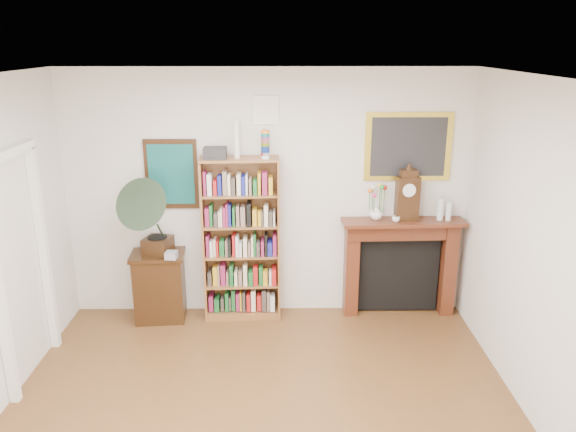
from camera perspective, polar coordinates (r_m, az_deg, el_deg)
The scene contains 15 objects.
room at distance 3.94m, azimuth -3.10°, elevation -7.54°, with size 4.51×5.01×2.81m.
door_casing at distance 5.63m, azimuth -25.61°, elevation -3.02°, with size 0.08×1.02×2.17m.
teal_poster at distance 6.33m, azimuth -11.76°, elevation 4.18°, with size 0.58×0.04×0.78m.
small_picture at distance 6.09m, azimuth -2.27°, elevation 10.71°, with size 0.26×0.04×0.30m.
gilt_painting at distance 6.30m, azimuth 12.11°, elevation 6.89°, with size 0.95×0.04×0.75m.
bookshelf at distance 6.25m, azimuth -4.80°, elevation -1.51°, with size 0.87×0.34×2.14m.
side_cabinet at distance 6.57m, azimuth -12.90°, elevation -6.96°, with size 0.59×0.43×0.80m, color black.
fireplace at distance 6.57m, azimuth 11.29°, elevation -4.21°, with size 1.37×0.37×1.15m.
gramophone at distance 6.14m, azimuth -13.66°, elevation 0.40°, with size 0.71×0.81×0.92m.
cd_stack at distance 6.22m, azimuth -11.77°, elevation -3.91°, with size 0.12×0.12×0.08m, color silver.
mantel_clock at distance 6.29m, azimuth 12.04°, elevation 1.99°, with size 0.26×0.16×0.57m.
flower_vase at distance 6.31m, azimuth 8.95°, elevation 0.33°, with size 0.15×0.15×0.15m, color white.
teacup at distance 6.27m, azimuth 10.92°, elevation -0.29°, with size 0.09×0.09×0.07m, color silver.
bottle_left at distance 6.44m, azimuth 15.22°, elevation 0.66°, with size 0.07×0.07×0.24m, color silver.
bottle_right at distance 6.45m, azimuth 16.01°, elevation 0.44°, with size 0.06×0.06×0.20m, color silver.
Camera 1 is at (0.17, -3.57, 3.06)m, focal length 35.00 mm.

